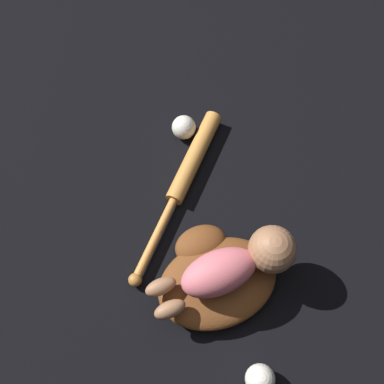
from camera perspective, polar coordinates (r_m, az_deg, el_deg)
ground_plane at (r=1.42m, az=0.29°, el=-8.03°), size 6.00×6.00×0.00m
baseball_glove at (r=1.38m, az=2.42°, el=-8.94°), size 0.36×0.33×0.08m
baby_figure at (r=1.30m, az=4.93°, el=-7.70°), size 0.38×0.20×0.12m
baseball_bat at (r=1.50m, az=-0.58°, el=2.05°), size 0.31×0.50×0.05m
baseball at (r=1.57m, az=-0.88°, el=6.91°), size 0.07×0.07×0.07m
baseball_spare at (r=1.34m, az=7.27°, el=-19.18°), size 0.07×0.07×0.07m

